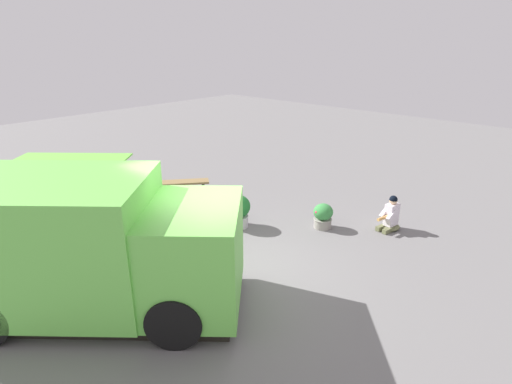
# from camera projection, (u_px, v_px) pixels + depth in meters

# --- Properties ---
(ground_plane) EXTENTS (40.00, 40.00, 0.00)m
(ground_plane) POSITION_uv_depth(u_px,v_px,m) (224.00, 279.00, 8.09)
(ground_plane) COLOR slate
(food_truck) EXTENTS (4.83, 5.13, 2.36)m
(food_truck) POSITION_uv_depth(u_px,v_px,m) (85.00, 249.00, 6.88)
(food_truck) COLOR #6AC74C
(food_truck) RESTS_ON ground_plane
(person_customer) EXTENTS (0.81, 0.53, 0.88)m
(person_customer) POSITION_uv_depth(u_px,v_px,m) (390.00, 217.00, 10.08)
(person_customer) COLOR #686B47
(person_customer) RESTS_ON ground_plane
(planter_flowering_near) EXTENTS (0.68, 0.68, 0.83)m
(planter_flowering_near) POSITION_uv_depth(u_px,v_px,m) (237.00, 210.00, 10.20)
(planter_flowering_near) COLOR silver
(planter_flowering_near) RESTS_ON ground_plane
(planter_flowering_far) EXTENTS (0.48, 0.48, 0.63)m
(planter_flowering_far) POSITION_uv_depth(u_px,v_px,m) (323.00, 216.00, 10.17)
(planter_flowering_far) COLOR gray
(planter_flowering_far) RESTS_ON ground_plane
(plaza_bench) EXTENTS (1.61, 1.40, 0.47)m
(plaza_bench) POSITION_uv_depth(u_px,v_px,m) (179.00, 185.00, 12.19)
(plaza_bench) COLOR olive
(plaza_bench) RESTS_ON ground_plane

